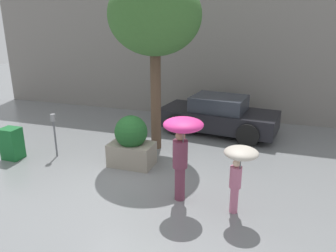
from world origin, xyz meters
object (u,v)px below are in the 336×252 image
person_adult (182,140)px  parked_car_near (218,116)px  planter_box (131,142)px  person_child (239,163)px  parking_meter (54,126)px  newspaper_box (12,143)px  street_tree (155,17)px

person_adult → parked_car_near: 4.85m
planter_box → person_child: 3.36m
person_adult → parking_meter: (-4.10, 1.23, -0.51)m
planter_box → parked_car_near: (1.72, 3.41, -0.05)m
person_adult → newspaper_box: 5.31m
parking_meter → person_child: bearing=-14.3°
person_adult → person_child: 1.23m
person_child → parked_car_near: size_ratio=0.35×
planter_box → newspaper_box: (-3.38, -0.67, -0.21)m
parking_meter → person_adult: bearing=-16.7°
person_child → parking_meter: 5.46m
street_tree → parked_car_near: bearing=52.4°
street_tree → parking_meter: size_ratio=3.94×
street_tree → parking_meter: bearing=-148.1°
planter_box → parked_car_near: bearing=63.2°
street_tree → newspaper_box: (-3.56, -2.07, -3.38)m
planter_box → parking_meter: 2.33m
parked_car_near → newspaper_box: (-5.10, -4.07, -0.16)m
person_adult → parked_car_near: (-0.07, 4.78, -0.81)m
parked_car_near → newspaper_box: 6.53m
planter_box → parked_car_near: size_ratio=0.34×
planter_box → person_child: person_child is taller
street_tree → parking_meter: 4.14m
street_tree → parking_meter: street_tree is taller
newspaper_box → parking_meter: bearing=26.1°
street_tree → newspaper_box: size_ratio=5.52×
person_adult → street_tree: (-1.61, 2.78, 2.41)m
parked_car_near → newspaper_box: bearing=135.6°
street_tree → newspaper_box: bearing=-149.8°
person_adult → parked_car_near: size_ratio=0.46×
parked_car_near → parking_meter: parked_car_near is taller
parked_car_near → newspaper_box: parked_car_near is taller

